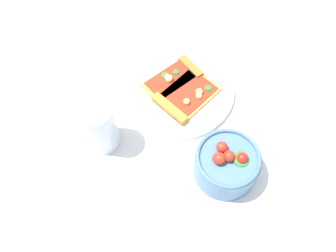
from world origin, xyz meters
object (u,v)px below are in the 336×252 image
object	(u,v)px
plate	(177,89)
pizza_slice_near	(185,97)
pizza_slice_far	(175,78)
salad_bowl	(226,164)
soda_glass	(100,126)

from	to	relation	value
plate	pizza_slice_near	xyz separation A→B (m)	(0.00, -0.04, 0.01)
plate	pizza_slice_far	world-z (taller)	pizza_slice_far
pizza_slice_far	plate	bearing A→B (deg)	-102.33
pizza_slice_near	pizza_slice_far	distance (m)	0.06
pizza_slice_near	pizza_slice_far	bearing A→B (deg)	85.83
plate	salad_bowl	size ratio (longest dim) A/B	2.04
pizza_slice_far	salad_bowl	xyz separation A→B (m)	(-0.01, -0.25, 0.02)
salad_bowl	plate	bearing A→B (deg)	88.57
pizza_slice_far	salad_bowl	size ratio (longest dim) A/B	1.12
pizza_slice_near	soda_glass	xyz separation A→B (m)	(-0.21, -0.01, 0.04)
salad_bowl	soda_glass	size ratio (longest dim) A/B	1.00
pizza_slice_far	salad_bowl	bearing A→B (deg)	-92.43
pizza_slice_near	salad_bowl	bearing A→B (deg)	-91.90
pizza_slice_near	soda_glass	distance (m)	0.21
plate	soda_glass	bearing A→B (deg)	-167.20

